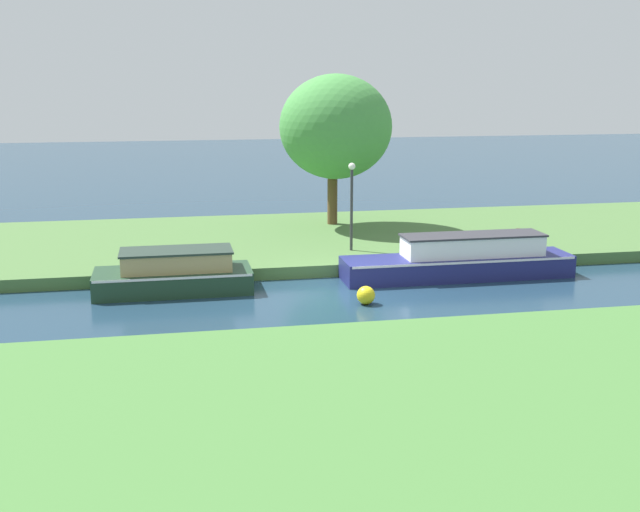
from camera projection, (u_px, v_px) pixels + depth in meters
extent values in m
plane|color=#1D374B|center=(345.00, 294.00, 23.40)|extent=(120.00, 120.00, 0.00)
cube|color=#496F39|center=(304.00, 240.00, 30.06)|extent=(72.00, 10.00, 0.40)
cube|color=#437536|center=(453.00, 410.00, 14.74)|extent=(72.00, 10.00, 0.40)
cube|color=navy|center=(457.00, 267.00, 25.21)|extent=(7.38, 1.56, 0.71)
cube|color=silver|center=(457.00, 257.00, 25.14)|extent=(7.23, 1.59, 0.07)
cube|color=white|center=(473.00, 246.00, 25.15)|extent=(4.46, 1.18, 0.63)
cube|color=#313137|center=(473.00, 235.00, 25.08)|extent=(4.56, 1.25, 0.06)
cube|color=#203D28|center=(173.00, 281.00, 23.54)|extent=(4.61, 1.81, 0.67)
cube|color=white|center=(173.00, 271.00, 23.47)|extent=(4.52, 1.84, 0.07)
cube|color=tan|center=(177.00, 261.00, 23.43)|extent=(3.18, 1.38, 0.55)
cube|color=#25342C|center=(176.00, 251.00, 23.36)|extent=(3.28, 1.45, 0.06)
cylinder|color=brown|center=(332.00, 189.00, 32.06)|extent=(0.40, 0.40, 2.83)
ellipsoid|color=#489344|center=(336.00, 127.00, 30.95)|extent=(4.41, 4.27, 4.07)
cylinder|color=#333338|center=(352.00, 210.00, 27.12)|extent=(0.10, 0.10, 2.78)
sphere|color=white|center=(352.00, 166.00, 26.78)|extent=(0.24, 0.24, 0.24)
cylinder|color=#444124|center=(518.00, 240.00, 27.02)|extent=(0.17, 0.17, 0.82)
cylinder|color=#424030|center=(153.00, 260.00, 24.76)|extent=(0.18, 0.18, 0.55)
sphere|color=yellow|center=(366.00, 295.00, 22.26)|extent=(0.52, 0.52, 0.52)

